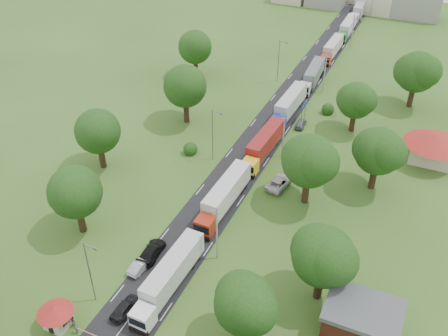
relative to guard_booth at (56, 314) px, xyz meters
The scene contains 38 objects.
ground 26.11m from the guard_booth, 73.94° to the left, with size 260.00×260.00×0.00m, color #31561C.
road 45.62m from the guard_booth, 80.91° to the left, with size 8.00×200.00×0.04m, color black.
guard_booth is the anchor object (origin of this frame).
info_sign 61.27m from the guard_booth, 78.32° to the left, with size 0.12×3.10×4.10m.
pole_1 22.17m from the guard_booth, 54.80° to the left, with size 1.60×0.24×9.00m.
pole_2 47.79m from the guard_booth, 74.57° to the left, with size 1.60×0.24×9.00m.
pole_3 75.13m from the guard_booth, 80.26° to the left, with size 1.60×0.24×9.00m.
pole_4 102.82m from the guard_booth, 82.90° to the left, with size 1.60×0.24×9.00m.
pole_5 130.64m from the guard_booth, 84.42° to the left, with size 1.60×0.24×9.00m.
lamp_0 6.32m from the guard_booth, 69.68° to the left, with size 2.03×0.22×10.00m.
lamp_1 40.19m from the guard_booth, 87.35° to the left, with size 2.03×0.22×10.00m.
lamp_2 75.10m from the guard_booth, 88.59° to the left, with size 2.03×0.22×10.00m.
tree_2 22.80m from the guard_booth, 18.63° to the left, with size 8.00×8.00×10.10m.
tree_3 32.54m from the guard_booth, 32.26° to the left, with size 8.80×8.80×11.07m.
tree_4 40.95m from the guard_booth, 60.15° to the left, with size 9.60×9.60×12.05m.
tree_5 52.35m from the guard_booth, 55.93° to the left, with size 8.80×8.80×11.07m.
tree_6 64.26m from the guard_booth, 69.75° to the left, with size 8.00×8.00×10.10m.
tree_7 81.58m from the guard_booth, 67.47° to the left, with size 9.60×9.60×12.05m.
tree_10 17.79m from the guard_booth, 117.27° to the left, with size 8.80×8.80×11.07m.
tree_11 33.98m from the guard_booth, 116.16° to the left, with size 8.80×8.80×11.07m.
tree_12 51.26m from the guard_booth, 99.96° to the left, with size 9.60×9.60×12.05m.
tree_13 72.32m from the guard_booth, 103.48° to the left, with size 8.80×8.80×11.07m.
house_brick 35.66m from the guard_booth, 21.39° to the left, with size 8.60×6.60×5.20m.
house_cream 66.42m from the guard_booth, 55.93° to the left, with size 10.08×10.08×5.80m.
truck_0 14.15m from the guard_booth, 48.24° to the left, with size 2.93×15.14×4.19m.
truck_1 29.77m from the guard_booth, 72.16° to the left, with size 2.98×15.69×4.34m.
truck_2 45.74m from the guard_booth, 78.04° to the left, with size 3.10×15.15×4.19m.
truck_3 61.62m from the guard_booth, 81.58° to the left, with size 3.00×15.66×4.33m.
truck_4 77.79m from the guard_booth, 83.05° to the left, with size 3.17×14.60×4.03m.
truck_5 95.38m from the guard_booth, 84.30° to the left, with size 2.58×14.08×3.90m.
truck_6 112.00m from the guard_booth, 85.10° to the left, with size 2.69×14.73×4.08m.
truck_7 129.00m from the guard_booth, 85.86° to the left, with size 3.18×14.87×4.11m.
car_lane_front 8.09m from the guard_booth, 38.89° to the left, with size 1.82×4.53×1.54m, color black.
car_lane_mid 12.79m from the guard_booth, 70.71° to the left, with size 1.56×4.47×1.47m, color #AFB1B8.
car_lane_rear 15.33m from the guard_booth, 74.03° to the left, with size 2.31×5.69×1.65m, color black.
car_verge_near 40.15m from the guard_booth, 67.74° to the left, with size 2.77×6.00×1.67m, color silver.
car_verge_far 58.90m from the guard_booth, 77.54° to the left, with size 1.67×4.15×1.41m, color slate.
pedestrian_booth 2.18m from the guard_booth, 18.01° to the left, with size 0.89×0.69×1.82m, color gray.
Camera 1 is at (26.57, -51.77, 50.15)m, focal length 40.00 mm.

